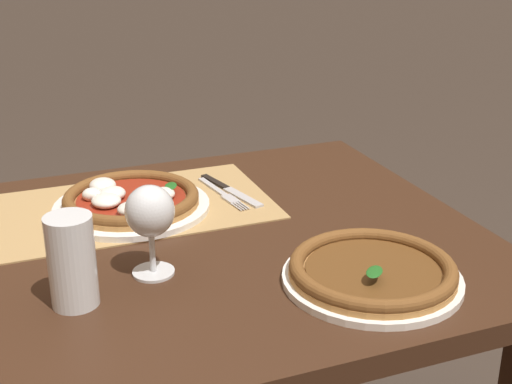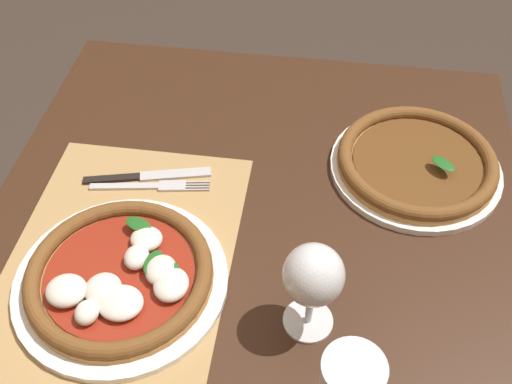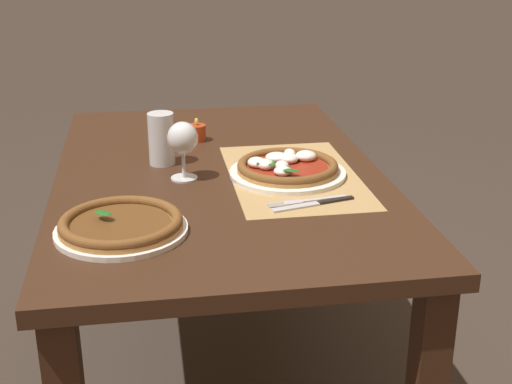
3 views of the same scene
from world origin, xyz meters
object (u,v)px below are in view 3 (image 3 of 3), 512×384
Objects in this scene: knife at (313,204)px; votive_candle at (197,133)px; pint_glass at (161,140)px; pizza_far at (121,225)px; pizza_near at (287,168)px; wine_glass at (183,141)px; fork at (307,201)px.

votive_candle is at bearing 21.87° from knife.
pizza_far is at bearing 166.85° from pint_glass.
pizza_near is at bearing 5.50° from knife.
knife is at bearing -129.17° from wine_glass.
wine_glass is 2.15× the size of votive_candle.
pizza_far is 2.00× the size of pint_glass.
wine_glass is (0.02, 0.27, 0.08)m from pizza_near.
wine_glass is 0.15m from pint_glass.
pint_glass is 2.01× the size of votive_candle.
votive_candle is at bearing 30.43° from pizza_near.
pint_glass reaches higher than pizza_near.
pizza_far is 0.45m from fork.
fork is 2.78× the size of votive_candle.
knife is at bearing -153.26° from fork.
pizza_far is 0.46m from knife.
votive_candle is (0.34, -0.06, -0.08)m from wine_glass.
fork is at bearing -177.09° from pizza_near.
pint_glass is at bearing 43.59° from fork.
pint_glass is 0.24m from votive_candle.
fork is at bearing -136.41° from pint_glass.
knife is (-0.02, -0.01, 0.00)m from fork.
wine_glass is at bearing 85.64° from pizza_near.
pint_glass is 0.51m from knife.
votive_candle is (0.36, 0.21, 0.00)m from pizza_near.
pizza_far reaches higher than fork.
pizza_near is 0.41m from votive_candle.
pizza_far is at bearing 161.53° from votive_candle.
pizza_near is at bearing 2.91° from fork.
wine_glass is at bearing 169.61° from votive_candle.
pizza_far reaches higher than knife.
pint_glass is at bearing 150.81° from votive_candle.
pizza_far is 1.45× the size of fork.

